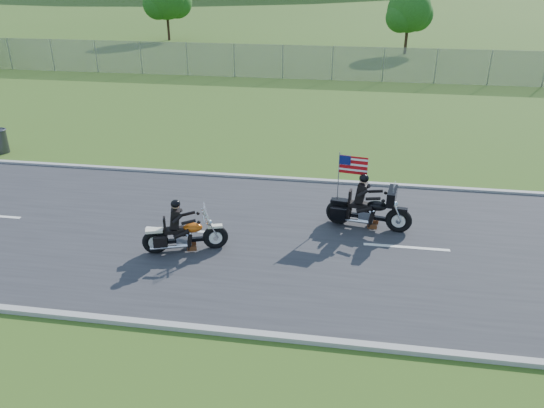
# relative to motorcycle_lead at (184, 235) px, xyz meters

# --- Properties ---
(ground) EXTENTS (420.00, 420.00, 0.00)m
(ground) POSITION_rel_motorcycle_lead_xyz_m (1.65, 1.01, -0.47)
(ground) COLOR #2E4A17
(ground) RESTS_ON ground
(road) EXTENTS (120.00, 8.00, 0.04)m
(road) POSITION_rel_motorcycle_lead_xyz_m (1.65, 1.01, -0.45)
(road) COLOR #28282B
(road) RESTS_ON ground
(curb_north) EXTENTS (120.00, 0.18, 0.12)m
(curb_north) POSITION_rel_motorcycle_lead_xyz_m (1.65, 5.06, -0.42)
(curb_north) COLOR #9E9B93
(curb_north) RESTS_ON ground
(curb_south) EXTENTS (120.00, 0.18, 0.12)m
(curb_south) POSITION_rel_motorcycle_lead_xyz_m (1.65, -3.04, -0.42)
(curb_south) COLOR #9E9B93
(curb_south) RESTS_ON ground
(fence) EXTENTS (60.00, 0.03, 2.00)m
(fence) POSITION_rel_motorcycle_lead_xyz_m (-3.35, 21.01, 0.53)
(fence) COLOR gray
(fence) RESTS_ON ground
(tree_fence_near) EXTENTS (3.52, 3.28, 4.75)m
(tree_fence_near) POSITION_rel_motorcycle_lead_xyz_m (7.70, 31.05, 2.50)
(tree_fence_near) COLOR #382316
(tree_fence_near) RESTS_ON ground
(tree_fence_mid) EXTENTS (3.96, 3.69, 5.30)m
(tree_fence_mid) POSITION_rel_motorcycle_lead_xyz_m (-12.30, 35.05, 2.83)
(tree_fence_mid) COLOR #382316
(tree_fence_mid) RESTS_ON ground
(motorcycle_lead) EXTENTS (2.13, 0.98, 1.47)m
(motorcycle_lead) POSITION_rel_motorcycle_lead_xyz_m (0.00, 0.00, 0.00)
(motorcycle_lead) COLOR black
(motorcycle_lead) RESTS_ON ground
(motorcycle_follow) EXTENTS (2.38, 0.90, 1.99)m
(motorcycle_follow) POSITION_rel_motorcycle_lead_xyz_m (4.64, 2.01, 0.08)
(motorcycle_follow) COLOR black
(motorcycle_follow) RESTS_ON ground
(trash_can) EXTENTS (0.61, 0.61, 0.89)m
(trash_can) POSITION_rel_motorcycle_lead_xyz_m (-9.19, 6.14, -0.02)
(trash_can) COLOR #313135
(trash_can) RESTS_ON ground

